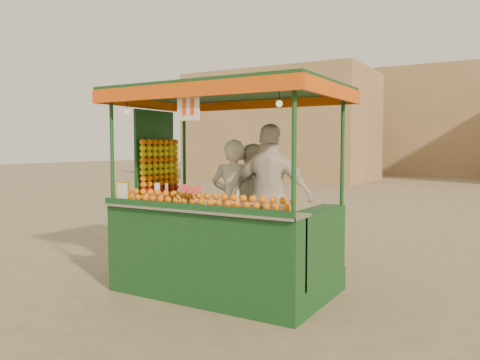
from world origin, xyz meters
The scene contains 7 objects.
ground centered at (0.00, 0.00, 0.00)m, with size 90.00×90.00×0.00m, color #685B4A.
building_left centered at (-9.00, 20.00, 3.00)m, with size 10.00×6.00×6.00m, color #A3815C.
building_center centered at (-2.00, 30.00, 3.50)m, with size 14.00×7.00×7.00m, color #A3815C.
juice_cart centered at (-0.41, 0.08, 0.85)m, with size 2.88×1.87×2.62m.
vendor_left centered at (-0.42, 0.50, 1.14)m, with size 0.70×0.57×1.66m.
vendor_middle centered at (-0.20, 0.73, 1.11)m, with size 0.96×0.99×1.61m.
vendor_right centered at (0.18, 0.42, 1.23)m, with size 1.13×0.58×1.86m.
Camera 1 is at (2.92, -5.00, 1.86)m, focal length 35.79 mm.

